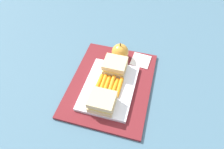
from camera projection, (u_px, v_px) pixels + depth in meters
The scene contains 8 objects.
ground_plane at pixel (111, 85), 0.72m from camera, with size 2.40×2.40×0.00m, color #42667A.
lunchbag_mat at pixel (111, 84), 0.72m from camera, with size 0.36×0.28×0.01m, color maroon.
food_tray at pixel (109, 87), 0.69m from camera, with size 0.23×0.17×0.01m, color white.
sandwich_half_left at pixel (102, 102), 0.62m from camera, with size 0.07×0.08×0.04m.
sandwich_half_right at pixel (115, 66), 0.72m from camera, with size 0.07×0.08×0.04m.
carrot_sticks_bundle at pixel (109, 85), 0.68m from camera, with size 0.08×0.09×0.02m.
apple at pixel (121, 52), 0.77m from camera, with size 0.06×0.06×0.08m.
paper_napkin at pixel (141, 61), 0.78m from camera, with size 0.07×0.07×0.00m, color white.
Camera 1 is at (-0.42, -0.12, 0.58)m, focal length 32.26 mm.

